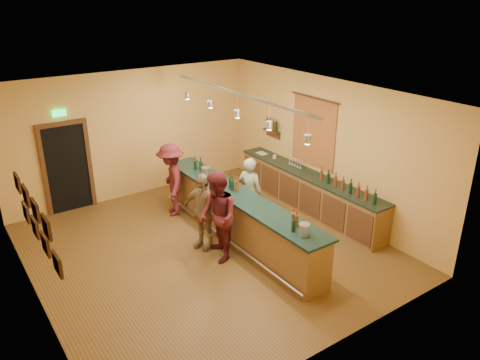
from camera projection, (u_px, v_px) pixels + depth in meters
floor at (206, 249)px, 9.66m from camera, size 7.00×7.00×0.00m
ceiling at (201, 95)px, 8.45m from camera, size 6.50×7.00×0.02m
wall_back at (133, 134)px, 11.72m from camera, size 6.50×0.02×3.20m
wall_front at (334, 256)px, 6.39m from camera, size 6.50×0.02×3.20m
wall_left at (26, 221)px, 7.35m from camera, size 0.02×7.00×3.20m
wall_right at (326, 147)px, 10.77m from camera, size 0.02×7.00×3.20m
doorway at (67, 166)px, 10.98m from camera, size 1.15×0.09×2.48m
tapestry at (314, 133)px, 10.96m from camera, size 0.03×1.40×1.60m
bottle_shelf at (272, 126)px, 12.14m from camera, size 0.17×0.55×0.54m
picture_grid at (36, 219)px, 6.66m from camera, size 0.06×2.20×0.70m
back_counter at (308, 192)px, 11.18m from camera, size 0.60×4.55×1.27m
tasting_bar at (238, 213)px, 9.85m from camera, size 0.74×5.10×1.38m
pendant_track at (237, 102)px, 8.94m from camera, size 0.11×4.60×0.50m
bartender at (250, 193)px, 10.30m from camera, size 0.59×0.70×1.64m
customer_a at (217, 217)px, 9.01m from camera, size 0.89×1.03×1.82m
customer_b at (203, 211)px, 9.46m from camera, size 0.73×1.03×1.63m
customer_c at (171, 180)px, 10.87m from camera, size 1.00×1.27×1.73m
bar_stool at (247, 194)px, 10.80m from camera, size 0.36×0.36×0.73m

